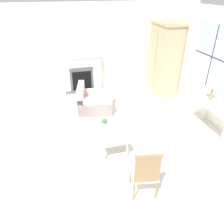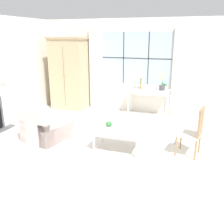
% 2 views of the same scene
% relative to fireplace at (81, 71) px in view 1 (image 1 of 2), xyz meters
% --- Properties ---
extents(ground_plane, '(14.00, 14.00, 0.00)m').
position_rel_fireplace_xyz_m(ground_plane, '(2.91, 0.03, -0.70)').
color(ground_plane, silver).
extents(wall_back_windowed, '(7.20, 0.14, 2.80)m').
position_rel_fireplace_xyz_m(wall_back_windowed, '(2.91, 3.05, 0.70)').
color(wall_back_windowed, white).
rests_on(wall_back_windowed, ground_plane).
extents(wall_left, '(0.06, 7.20, 2.80)m').
position_rel_fireplace_xyz_m(wall_left, '(-0.12, 0.63, 0.70)').
color(wall_left, white).
rests_on(wall_left, ground_plane).
extents(fireplace, '(0.34, 1.41, 2.07)m').
position_rel_fireplace_xyz_m(fireplace, '(0.00, 0.00, 0.00)').
color(fireplace, '#515156').
rests_on(fireplace, ground_plane).
extents(armoire, '(1.17, 0.72, 2.26)m').
position_rel_fireplace_xyz_m(armoire, '(0.82, 2.65, 0.44)').
color(armoire, tan).
rests_on(armoire, ground_plane).
extents(console_table, '(1.23, 0.45, 0.79)m').
position_rel_fireplace_xyz_m(console_table, '(3.39, 2.75, -0.01)').
color(console_table, silver).
rests_on(console_table, ground_plane).
extents(table_lamp, '(0.26, 0.26, 0.54)m').
position_rel_fireplace_xyz_m(table_lamp, '(3.15, 2.72, 0.51)').
color(table_lamp, '#9E7F47').
rests_on(table_lamp, console_table).
extents(armchair_upholstered, '(1.00, 1.11, 0.80)m').
position_rel_fireplace_xyz_m(armchair_upholstered, '(1.55, 0.13, -0.44)').
color(armchair_upholstered, beige).
rests_on(armchair_upholstered, ground_plane).
extents(side_chair_wooden, '(0.51, 0.51, 1.00)m').
position_rel_fireplace_xyz_m(side_chair_wooden, '(4.76, 0.36, -0.15)').
color(side_chair_wooden, white).
rests_on(side_chair_wooden, ground_plane).
extents(coffee_table, '(1.01, 0.62, 0.42)m').
position_rel_fireplace_xyz_m(coffee_table, '(3.27, 0.15, -0.32)').
color(coffee_table, silver).
rests_on(coffee_table, ground_plane).
extents(potted_plant_small, '(0.13, 0.13, 0.21)m').
position_rel_fireplace_xyz_m(potted_plant_small, '(3.08, 0.08, -0.18)').
color(potted_plant_small, white).
rests_on(potted_plant_small, coffee_table).
extents(pillar_candle, '(0.12, 0.12, 0.13)m').
position_rel_fireplace_xyz_m(pillar_candle, '(3.44, 0.24, -0.22)').
color(pillar_candle, silver).
rests_on(pillar_candle, coffee_table).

